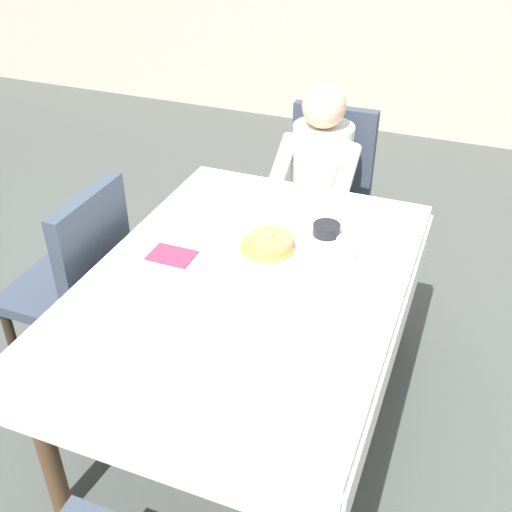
{
  "coord_description": "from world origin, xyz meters",
  "views": [
    {
      "loc": [
        0.69,
        -1.69,
        2.04
      ],
      "look_at": [
        0.01,
        0.05,
        0.79
      ],
      "focal_mm": 43.33,
      "sensor_mm": 36.0,
      "label": 1
    }
  ],
  "objects_px": {
    "chair_left_side": "(79,276)",
    "fork_left_of_plate": "(222,244)",
    "dining_table_main": "(249,293)",
    "plate_breakfast": "(269,250)",
    "knife_right_of_plate": "(315,265)",
    "chair_diner": "(326,186)",
    "breakfast_stack": "(268,243)",
    "diner_person": "(319,174)",
    "bowl_butter": "(327,229)",
    "cup_coffee": "(347,249)",
    "spoon_near_edge": "(226,292)"
  },
  "relations": [
    {
      "from": "breakfast_stack",
      "to": "spoon_near_edge",
      "type": "height_order",
      "value": "breakfast_stack"
    },
    {
      "from": "cup_coffee",
      "to": "knife_right_of_plate",
      "type": "relative_size",
      "value": 0.56
    },
    {
      "from": "spoon_near_edge",
      "to": "knife_right_of_plate",
      "type": "bearing_deg",
      "value": 53.12
    },
    {
      "from": "plate_breakfast",
      "to": "bowl_butter",
      "type": "relative_size",
      "value": 2.55
    },
    {
      "from": "chair_diner",
      "to": "fork_left_of_plate",
      "type": "xyz_separation_m",
      "value": [
        -0.14,
        -1.03,
        0.21
      ]
    },
    {
      "from": "diner_person",
      "to": "plate_breakfast",
      "type": "distance_m",
      "value": 0.86
    },
    {
      "from": "fork_left_of_plate",
      "to": "cup_coffee",
      "type": "bearing_deg",
      "value": -76.27
    },
    {
      "from": "breakfast_stack",
      "to": "spoon_near_edge",
      "type": "relative_size",
      "value": 1.39
    },
    {
      "from": "cup_coffee",
      "to": "chair_diner",
      "type": "bearing_deg",
      "value": 109.48
    },
    {
      "from": "diner_person",
      "to": "chair_left_side",
      "type": "bearing_deg",
      "value": 53.86
    },
    {
      "from": "breakfast_stack",
      "to": "bowl_butter",
      "type": "distance_m",
      "value": 0.27
    },
    {
      "from": "breakfast_stack",
      "to": "chair_diner",
      "type": "bearing_deg",
      "value": 92.68
    },
    {
      "from": "chair_left_side",
      "to": "fork_left_of_plate",
      "type": "distance_m",
      "value": 0.65
    },
    {
      "from": "dining_table_main",
      "to": "knife_right_of_plate",
      "type": "bearing_deg",
      "value": 34.05
    },
    {
      "from": "dining_table_main",
      "to": "bowl_butter",
      "type": "xyz_separation_m",
      "value": [
        0.19,
        0.37,
        0.11
      ]
    },
    {
      "from": "chair_diner",
      "to": "knife_right_of_plate",
      "type": "bearing_deg",
      "value": 103.16
    },
    {
      "from": "chair_diner",
      "to": "fork_left_of_plate",
      "type": "relative_size",
      "value": 5.17
    },
    {
      "from": "dining_table_main",
      "to": "plate_breakfast",
      "type": "relative_size",
      "value": 5.44
    },
    {
      "from": "bowl_butter",
      "to": "knife_right_of_plate",
      "type": "relative_size",
      "value": 0.55
    },
    {
      "from": "chair_diner",
      "to": "knife_right_of_plate",
      "type": "height_order",
      "value": "chair_diner"
    },
    {
      "from": "plate_breakfast",
      "to": "breakfast_stack",
      "type": "xyz_separation_m",
      "value": [
        -0.0,
        -0.0,
        0.03
      ]
    },
    {
      "from": "dining_table_main",
      "to": "cup_coffee",
      "type": "xyz_separation_m",
      "value": [
        0.3,
        0.23,
        0.13
      ]
    },
    {
      "from": "plate_breakfast",
      "to": "bowl_butter",
      "type": "distance_m",
      "value": 0.26
    },
    {
      "from": "cup_coffee",
      "to": "spoon_near_edge",
      "type": "height_order",
      "value": "cup_coffee"
    },
    {
      "from": "chair_diner",
      "to": "breakfast_stack",
      "type": "xyz_separation_m",
      "value": [
        0.05,
        -1.01,
        0.25
      ]
    },
    {
      "from": "diner_person",
      "to": "cup_coffee",
      "type": "distance_m",
      "value": 0.86
    },
    {
      "from": "chair_diner",
      "to": "chair_left_side",
      "type": "xyz_separation_m",
      "value": [
        -0.74,
        -1.17,
        0.0
      ]
    },
    {
      "from": "bowl_butter",
      "to": "plate_breakfast",
      "type": "bearing_deg",
      "value": -129.36
    },
    {
      "from": "bowl_butter",
      "to": "spoon_near_edge",
      "type": "relative_size",
      "value": 0.73
    },
    {
      "from": "chair_diner",
      "to": "breakfast_stack",
      "type": "height_order",
      "value": "chair_diner"
    },
    {
      "from": "chair_diner",
      "to": "knife_right_of_plate",
      "type": "xyz_separation_m",
      "value": [
        0.24,
        -1.03,
        0.21
      ]
    },
    {
      "from": "bowl_butter",
      "to": "knife_right_of_plate",
      "type": "xyz_separation_m",
      "value": [
        0.02,
        -0.22,
        -0.02
      ]
    },
    {
      "from": "dining_table_main",
      "to": "diner_person",
      "type": "relative_size",
      "value": 1.36
    },
    {
      "from": "diner_person",
      "to": "bowl_butter",
      "type": "xyz_separation_m",
      "value": [
        0.22,
        -0.65,
        0.09
      ]
    },
    {
      "from": "spoon_near_edge",
      "to": "plate_breakfast",
      "type": "bearing_deg",
      "value": 84.54
    },
    {
      "from": "diner_person",
      "to": "fork_left_of_plate",
      "type": "height_order",
      "value": "diner_person"
    },
    {
      "from": "plate_breakfast",
      "to": "fork_left_of_plate",
      "type": "distance_m",
      "value": 0.19
    },
    {
      "from": "dining_table_main",
      "to": "chair_left_side",
      "type": "bearing_deg",
      "value": 180.0
    },
    {
      "from": "chair_diner",
      "to": "cup_coffee",
      "type": "height_order",
      "value": "chair_diner"
    },
    {
      "from": "dining_table_main",
      "to": "cup_coffee",
      "type": "relative_size",
      "value": 13.49
    },
    {
      "from": "diner_person",
      "to": "spoon_near_edge",
      "type": "xyz_separation_m",
      "value": [
        0.0,
        -1.15,
        0.07
      ]
    },
    {
      "from": "knife_right_of_plate",
      "to": "spoon_near_edge",
      "type": "relative_size",
      "value": 1.33
    },
    {
      "from": "breakfast_stack",
      "to": "cup_coffee",
      "type": "relative_size",
      "value": 1.85
    },
    {
      "from": "breakfast_stack",
      "to": "bowl_butter",
      "type": "height_order",
      "value": "breakfast_stack"
    },
    {
      "from": "chair_left_side",
      "to": "cup_coffee",
      "type": "xyz_separation_m",
      "value": [
        1.07,
        0.23,
        0.25
      ]
    },
    {
      "from": "plate_breakfast",
      "to": "bowl_butter",
      "type": "height_order",
      "value": "bowl_butter"
    },
    {
      "from": "diner_person",
      "to": "dining_table_main",
      "type": "bearing_deg",
      "value": 91.69
    },
    {
      "from": "fork_left_of_plate",
      "to": "knife_right_of_plate",
      "type": "xyz_separation_m",
      "value": [
        0.38,
        0.0,
        0.0
      ]
    },
    {
      "from": "chair_diner",
      "to": "plate_breakfast",
      "type": "height_order",
      "value": "chair_diner"
    },
    {
      "from": "chair_diner",
      "to": "fork_left_of_plate",
      "type": "bearing_deg",
      "value": 82.25
    }
  ]
}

